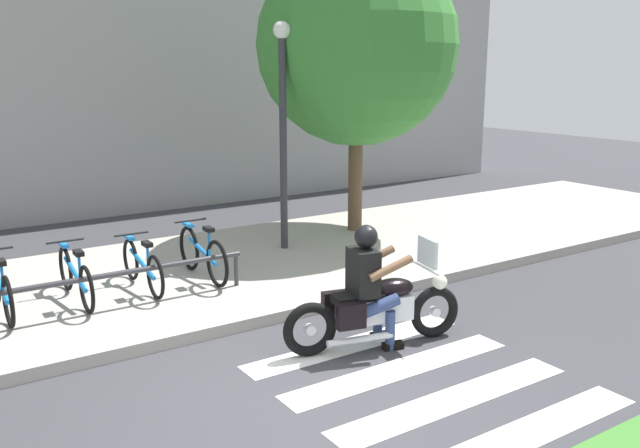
% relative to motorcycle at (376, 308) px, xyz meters
% --- Properties ---
extents(ground_plane, '(48.00, 48.00, 0.00)m').
position_rel_motorcycle_xyz_m(ground_plane, '(-1.26, -0.63, -0.45)').
color(ground_plane, '#38383D').
extents(sidewalk, '(24.00, 4.40, 0.15)m').
position_rel_motorcycle_xyz_m(sidewalk, '(-1.26, 3.40, -0.38)').
color(sidewalk, '#A8A399').
rests_on(sidewalk, ground).
extents(crosswalk_stripe_0, '(2.80, 0.40, 0.01)m').
position_rel_motorcycle_xyz_m(crosswalk_stripe_0, '(-0.17, -2.23, -0.45)').
color(crosswalk_stripe_0, white).
rests_on(crosswalk_stripe_0, ground).
extents(crosswalk_stripe_1, '(2.80, 0.40, 0.01)m').
position_rel_motorcycle_xyz_m(crosswalk_stripe_1, '(-0.17, -1.43, -0.45)').
color(crosswalk_stripe_1, white).
rests_on(crosswalk_stripe_1, ground).
extents(crosswalk_stripe_2, '(2.80, 0.40, 0.01)m').
position_rel_motorcycle_xyz_m(crosswalk_stripe_2, '(-0.17, -0.63, -0.45)').
color(crosswalk_stripe_2, white).
rests_on(crosswalk_stripe_2, ground).
extents(crosswalk_stripe_3, '(2.80, 0.40, 0.01)m').
position_rel_motorcycle_xyz_m(crosswalk_stripe_3, '(-0.17, 0.17, -0.45)').
color(crosswalk_stripe_3, white).
rests_on(crosswalk_stripe_3, ground).
extents(motorcycle, '(2.14, 0.84, 1.21)m').
position_rel_motorcycle_xyz_m(motorcycle, '(0.00, 0.00, 0.00)').
color(motorcycle, black).
rests_on(motorcycle, ground).
extents(rider, '(0.71, 0.63, 1.43)m').
position_rel_motorcycle_xyz_m(rider, '(-0.08, 0.02, 0.36)').
color(rider, black).
rests_on(rider, ground).
extents(bicycle_2, '(0.48, 1.64, 0.75)m').
position_rel_motorcycle_xyz_m(bicycle_2, '(-3.42, 2.99, 0.04)').
color(bicycle_2, black).
rests_on(bicycle_2, sidewalk).
extents(bicycle_3, '(0.48, 1.67, 0.74)m').
position_rel_motorcycle_xyz_m(bicycle_3, '(-2.54, 2.99, 0.03)').
color(bicycle_3, black).
rests_on(bicycle_3, sidewalk).
extents(bicycle_4, '(0.48, 1.59, 0.72)m').
position_rel_motorcycle_xyz_m(bicycle_4, '(-1.66, 2.99, 0.03)').
color(bicycle_4, black).
rests_on(bicycle_4, sidewalk).
extents(bicycle_5, '(0.48, 1.64, 0.80)m').
position_rel_motorcycle_xyz_m(bicycle_5, '(-0.78, 2.99, 0.06)').
color(bicycle_5, black).
rests_on(bicycle_5, sidewalk).
extents(bike_rack, '(5.01, 0.07, 0.49)m').
position_rel_motorcycle_xyz_m(bike_rack, '(-2.98, 2.44, 0.12)').
color(bike_rack, '#333338').
rests_on(bike_rack, sidewalk).
extents(street_lamp, '(0.28, 0.28, 3.81)m').
position_rel_motorcycle_xyz_m(street_lamp, '(1.06, 3.80, 1.89)').
color(street_lamp, '#2D2D33').
rests_on(street_lamp, ground).
extents(tree_near_rack, '(3.54, 3.54, 5.26)m').
position_rel_motorcycle_xyz_m(tree_near_rack, '(2.82, 4.20, 3.02)').
color(tree_near_rack, brown).
rests_on(tree_near_rack, ground).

